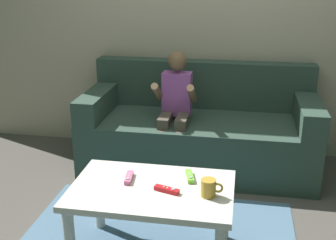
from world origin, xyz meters
TOP-DOWN VIEW (x-y plane):
  - wall_back at (0.00, 1.63)m, footprint 4.48×0.05m
  - couch at (0.00, 1.23)m, footprint 1.86×0.80m
  - person_seated_on_couch at (-0.17, 1.05)m, footprint 0.32×0.39m
  - coffee_table at (-0.13, -0.05)m, footprint 0.89×0.58m
  - game_remote_pink_near_edge at (-0.27, 0.02)m, footprint 0.05×0.14m
  - game_remote_lime_center at (0.07, 0.09)m, footprint 0.07×0.14m
  - game_remote_red_far_corner at (-0.04, -0.08)m, footprint 0.14×0.08m
  - coffee_mug at (0.19, -0.09)m, footprint 0.12×0.08m

SIDE VIEW (x-z plane):
  - couch at x=0.00m, z-range -0.12..0.72m
  - coffee_table at x=-0.13m, z-range 0.15..0.60m
  - game_remote_pink_near_edge at x=-0.27m, z-range 0.45..0.48m
  - game_remote_lime_center at x=0.07m, z-range 0.45..0.48m
  - game_remote_red_far_corner at x=-0.04m, z-range 0.45..0.48m
  - coffee_mug at x=0.19m, z-range 0.45..0.55m
  - person_seated_on_couch at x=-0.17m, z-range 0.07..1.06m
  - wall_back at x=0.00m, z-range 0.00..2.50m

